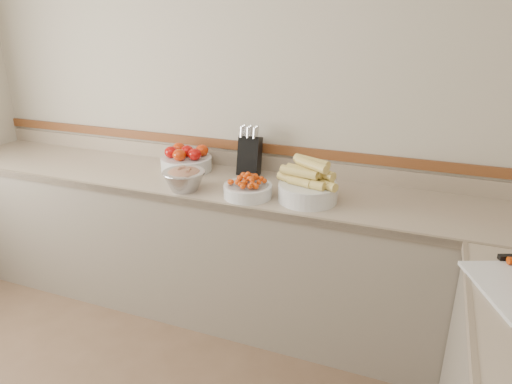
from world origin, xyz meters
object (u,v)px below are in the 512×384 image
(tomato_bowl, at_px, (186,160))
(corn_bowl, at_px, (308,186))
(knife_block, at_px, (250,155))
(cherry_tomato_bowl, at_px, (248,188))
(rhubarb_bowl, at_px, (184,178))

(tomato_bowl, bearing_deg, corn_bowl, -14.40)
(knife_block, distance_m, tomato_bowl, 0.43)
(tomato_bowl, xyz_separation_m, corn_bowl, (0.88, -0.23, 0.02))
(knife_block, xyz_separation_m, tomato_bowl, (-0.42, -0.07, -0.06))
(knife_block, height_order, tomato_bowl, knife_block)
(cherry_tomato_bowl, bearing_deg, knife_block, 110.68)
(cherry_tomato_bowl, height_order, corn_bowl, corn_bowl)
(tomato_bowl, relative_size, cherry_tomato_bowl, 1.22)
(corn_bowl, bearing_deg, rhubarb_bowl, -171.73)
(knife_block, relative_size, tomato_bowl, 0.97)
(cherry_tomato_bowl, height_order, rhubarb_bowl, cherry_tomato_bowl)
(knife_block, relative_size, cherry_tomato_bowl, 1.18)
(tomato_bowl, relative_size, corn_bowl, 0.94)
(tomato_bowl, distance_m, corn_bowl, 0.91)
(tomato_bowl, xyz_separation_m, rhubarb_bowl, (0.17, -0.33, 0.00))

